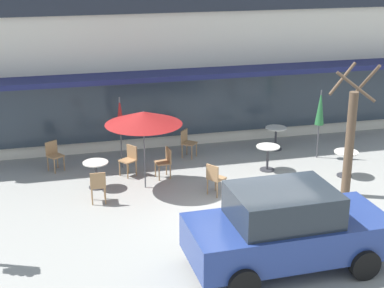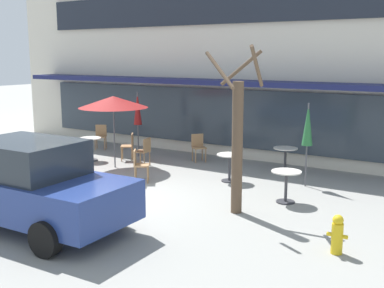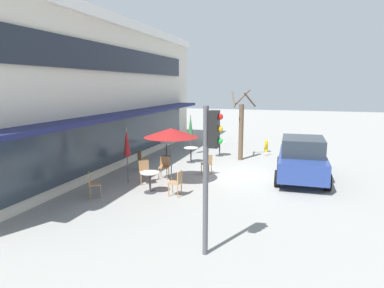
{
  "view_description": "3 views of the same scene",
  "coord_description": "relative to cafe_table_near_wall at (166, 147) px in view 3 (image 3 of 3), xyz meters",
  "views": [
    {
      "loc": [
        -4.57,
        -12.22,
        6.48
      ],
      "look_at": [
        -0.8,
        2.46,
        1.27
      ],
      "focal_mm": 55.0,
      "sensor_mm": 36.0,
      "label": 1
    },
    {
      "loc": [
        7.67,
        -8.22,
        3.4
      ],
      "look_at": [
        0.44,
        3.26,
        0.9
      ],
      "focal_mm": 45.0,
      "sensor_mm": 36.0,
      "label": 2
    },
    {
      "loc": [
        -14.25,
        -1.9,
        3.83
      ],
      "look_at": [
        0.48,
        2.71,
        1.16
      ],
      "focal_mm": 32.0,
      "sensor_mm": 36.0,
      "label": 3
    }
  ],
  "objects": [
    {
      "name": "cafe_table_mid_patio",
      "position": [
        -0.94,
        -1.69,
        0.0
      ],
      "size": [
        0.7,
        0.7,
        0.76
      ],
      "color": "#333338",
      "rests_on": "ground"
    },
    {
      "name": "cafe_chair_5",
      "position": [
        -4.03,
        -1.5,
        0.01
      ],
      "size": [
        0.45,
        0.45,
        0.89
      ],
      "color": "#9E754C",
      "rests_on": "ground"
    },
    {
      "name": "cafe_chair_0",
      "position": [
        -5.0,
        -1.05,
        0.01
      ],
      "size": [
        0.56,
        0.56,
        0.89
      ],
      "color": "#9E754C",
      "rests_on": "ground"
    },
    {
      "name": "patio_umbrella_green_folded",
      "position": [
        0.99,
        -1.06,
        1.11
      ],
      "size": [
        0.28,
        0.28,
        2.2
      ],
      "color": "#4C4C51",
      "rests_on": "ground"
    },
    {
      "name": "cafe_table_by_tree",
      "position": [
        1.08,
        -2.69,
        0.0
      ],
      "size": [
        0.7,
        0.7,
        0.76
      ],
      "color": "#333338",
      "rests_on": "ground"
    },
    {
      "name": "patio_umbrella_cream_folded",
      "position": [
        -5.14,
        -0.4,
        1.11
      ],
      "size": [
        0.28,
        0.28,
        2.2
      ],
      "color": "#4C4C51",
      "rests_on": "ground"
    },
    {
      "name": "cafe_table_streetside",
      "position": [
        -6.04,
        -1.76,
        0.0
      ],
      "size": [
        0.7,
        0.7,
        0.76
      ],
      "color": "#333338",
      "rests_on": "ground"
    },
    {
      "name": "cafe_chair_3",
      "position": [
        -3.0,
        -3.07,
        0.01
      ],
      "size": [
        0.55,
        0.55,
        0.89
      ],
      "color": "#9E754C",
      "rests_on": "ground"
    },
    {
      "name": "parked_sedan",
      "position": [
        -2.61,
        -6.96,
        0.36
      ],
      "size": [
        4.24,
        2.09,
        1.76
      ],
      "color": "navy",
      "rests_on": "ground"
    },
    {
      "name": "cafe_chair_2",
      "position": [
        -7.13,
        -0.1,
        0.01
      ],
      "size": [
        0.55,
        0.55,
        0.89
      ],
      "color": "#9E754C",
      "rests_on": "ground"
    },
    {
      "name": "patio_umbrella_corner_open",
      "position": [
        -4.72,
        -2.08,
        1.51
      ],
      "size": [
        2.1,
        2.1,
        2.2
      ],
      "color": "#4C4C51",
      "rests_on": "ground"
    },
    {
      "name": "cafe_chair_1",
      "position": [
        -2.99,
        0.03,
        0.01
      ],
      "size": [
        0.56,
        0.56,
        0.89
      ],
      "color": "#9E754C",
      "rests_on": "ground"
    },
    {
      "name": "ground_plane",
      "position": [
        -2.66,
        -4.84,
        -0.52
      ],
      "size": [
        80.0,
        80.0,
        0.0
      ],
      "primitive_type": "plane",
      "color": "gray"
    },
    {
      "name": "fire_hydrant",
      "position": [
        2.93,
        -5.03,
        -0.16
      ],
      "size": [
        0.36,
        0.2,
        0.71
      ],
      "color": "gold",
      "rests_on": "ground"
    },
    {
      "name": "cafe_chair_4",
      "position": [
        -6.09,
        -2.81,
        0.01
      ],
      "size": [
        0.42,
        0.42,
        0.89
      ],
      "color": "#9E754C",
      "rests_on": "ground"
    },
    {
      "name": "cafe_table_near_wall",
      "position": [
        0.0,
        0.0,
        0.0
      ],
      "size": [
        0.7,
        0.7,
        0.76
      ],
      "color": "#333338",
      "rests_on": "ground"
    },
    {
      "name": "building_facade",
      "position": [
        -2.66,
        5.12,
        2.93
      ],
      "size": [
        19.31,
        9.1,
        6.9
      ],
      "color": "beige",
      "rests_on": "ground"
    },
    {
      "name": "traffic_light_pole",
      "position": [
        -9.83,
        -4.94,
        1.78
      ],
      "size": [
        0.26,
        0.44,
        3.4
      ],
      "color": "#47474C",
      "rests_on": "ground"
    },
    {
      "name": "street_tree",
      "position": [
        0.42,
        -3.95,
        1.12
      ],
      "size": [
        1.17,
        1.29,
        3.62
      ],
      "color": "brown",
      "rests_on": "ground"
    }
  ]
}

